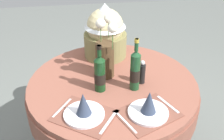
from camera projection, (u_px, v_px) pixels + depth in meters
The scene contains 8 objects.
dining_table at pixel (113, 97), 1.94m from camera, with size 1.20×1.20×0.75m.
place_setting_left at pixel (84, 110), 1.55m from camera, with size 0.43×0.41×0.16m.
place_setting_right at pixel (149, 108), 1.56m from camera, with size 0.42×0.37×0.16m.
flower_vase at pixel (105, 53), 1.85m from camera, with size 0.15×0.26×0.44m.
wine_bottle_left at pixel (135, 70), 1.73m from camera, with size 0.07×0.07×0.37m.
wine_bottle_centre at pixel (100, 73), 1.73m from camera, with size 0.07×0.07×0.33m.
pepper_mill at pixel (142, 73), 1.82m from camera, with size 0.05×0.05×0.17m.
gift_tub_back_centre at pixel (104, 30), 2.08m from camera, with size 0.34×0.34×0.43m.
Camera 1 is at (-0.23, -1.52, 1.81)m, focal length 43.13 mm.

